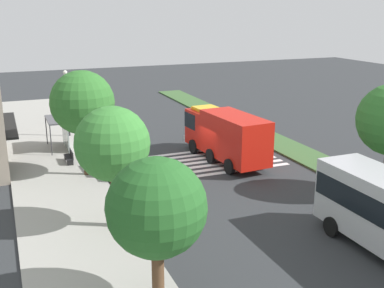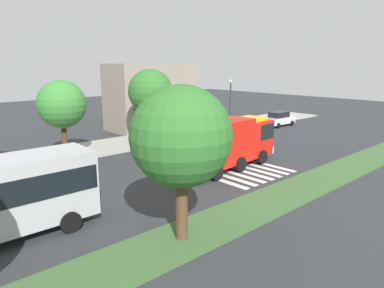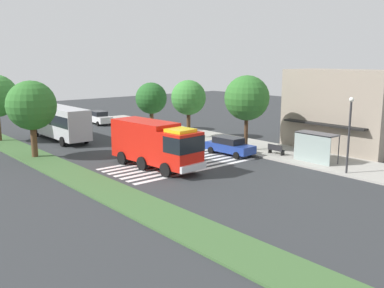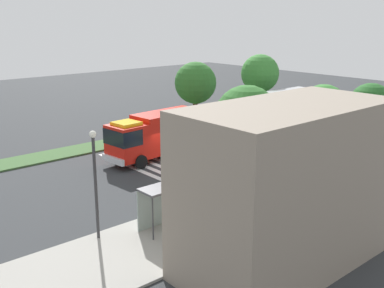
{
  "view_description": "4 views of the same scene",
  "coord_description": "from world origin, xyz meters",
  "views": [
    {
      "loc": [
        -30.92,
        12.84,
        11.1
      ],
      "look_at": [
        0.0,
        0.3,
        1.5
      ],
      "focal_mm": 44.52,
      "sensor_mm": 36.0,
      "label": 1
    },
    {
      "loc": [
        -19.24,
        -19.37,
        7.65
      ],
      "look_at": [
        -1.35,
        0.48,
        1.55
      ],
      "focal_mm": 32.85,
      "sensor_mm": 36.0,
      "label": 2
    },
    {
      "loc": [
        27.75,
        -22.04,
        8.71
      ],
      "look_at": [
        -0.66,
        1.95,
        1.36
      ],
      "focal_mm": 40.45,
      "sensor_mm": 36.0,
      "label": 3
    },
    {
      "loc": [
        22.11,
        27.88,
        11.44
      ],
      "look_at": [
        -1.63,
        0.63,
        1.55
      ],
      "focal_mm": 44.09,
      "sensor_mm": 36.0,
      "label": 4
    }
  ],
  "objects": [
    {
      "name": "ground_plane",
      "position": [
        0.0,
        0.0,
        0.0
      ],
      "size": [
        120.0,
        120.0,
        0.0
      ],
      "primitive_type": "plane",
      "color": "#2D3033"
    },
    {
      "name": "sidewalk",
      "position": [
        0.0,
        9.92,
        0.07
      ],
      "size": [
        60.0,
        5.88,
        0.14
      ],
      "primitive_type": "cube",
      "color": "#9E9B93",
      "rests_on": "ground_plane"
    },
    {
      "name": "median_strip",
      "position": [
        0.0,
        -8.48,
        0.07
      ],
      "size": [
        60.0,
        3.0,
        0.14
      ],
      "primitive_type": "cube",
      "color": "#3D6033",
      "rests_on": "ground_plane"
    },
    {
      "name": "crosswalk",
      "position": [
        -0.0,
        0.0,
        0.01
      ],
      "size": [
        5.85,
        12.57,
        0.01
      ],
      "color": "silver",
      "rests_on": "ground_plane"
    },
    {
      "name": "fire_truck",
      "position": [
        -0.06,
        -2.26,
        2.07
      ],
      "size": [
        8.97,
        3.37,
        3.72
      ],
      "rotation": [
        0.0,
        0.0,
        0.08
      ],
      "color": "red",
      "rests_on": "ground_plane"
    },
    {
      "name": "parked_car_mid",
      "position": [
        0.19,
        5.78,
        0.85
      ],
      "size": [
        4.84,
        2.25,
        1.63
      ],
      "rotation": [
        0.0,
        0.0,
        0.06
      ],
      "color": "navy",
      "rests_on": "ground_plane"
    },
    {
      "name": "transit_bus",
      "position": [
        -16.96,
        -3.14,
        2.15
      ],
      "size": [
        10.32,
        2.85,
        3.64
      ],
      "rotation": [
        0.0,
        0.0,
        3.14
      ],
      "color": "#B2B2B7",
      "rests_on": "ground_plane"
    },
    {
      "name": "bus_stop_shelter",
      "position": [
        7.24,
        8.71,
        1.89
      ],
      "size": [
        3.5,
        1.4,
        2.46
      ],
      "color": "#4C4C51",
      "rests_on": "sidewalk"
    },
    {
      "name": "bench_near_shelter",
      "position": [
        3.24,
        8.67,
        0.59
      ],
      "size": [
        1.6,
        0.5,
        0.9
      ],
      "color": "black",
      "rests_on": "sidewalk"
    },
    {
      "name": "street_lamp",
      "position": [
        10.96,
        7.58,
        3.58
      ],
      "size": [
        0.36,
        0.36,
        5.79
      ],
      "color": "#2D2D30",
      "rests_on": "sidewalk"
    },
    {
      "name": "storefront_building",
      "position": [
        5.56,
        15.46,
        3.85
      ],
      "size": [
        10.41,
        6.0,
        7.7
      ],
      "color": "gray",
      "rests_on": "ground_plane"
    },
    {
      "name": "sidewalk_tree_far_west",
      "position": [
        -15.46,
        7.98,
        3.99
      ],
      "size": [
        3.8,
        3.8,
        5.78
      ],
      "color": "#513823",
      "rests_on": "sidewalk"
    },
    {
      "name": "sidewalk_tree_west",
      "position": [
        -8.39,
        7.98,
        4.55
      ],
      "size": [
        3.79,
        3.79,
        6.33
      ],
      "color": "#47301E",
      "rests_on": "sidewalk"
    },
    {
      "name": "sidewalk_tree_center",
      "position": [
        0.16,
        7.98,
        5.09
      ],
      "size": [
        4.22,
        4.22,
        7.08
      ],
      "color": "#47301E",
      "rests_on": "sidewalk"
    },
    {
      "name": "median_tree_far_west",
      "position": [
        -20.1,
        -8.48,
        4.88
      ],
      "size": [
        4.44,
        4.44,
        6.98
      ],
      "color": "#513823",
      "rests_on": "median_strip"
    },
    {
      "name": "median_tree_west",
      "position": [
        -10.04,
        -8.48,
        4.69
      ],
      "size": [
        4.32,
        4.32,
        6.74
      ],
      "color": "#513823",
      "rests_on": "median_strip"
    },
    {
      "name": "fire_hydrant",
      "position": [
        -8.47,
        7.48,
        0.49
      ],
      "size": [
        0.28,
        0.28,
        0.7
      ],
      "primitive_type": "cylinder",
      "color": "gold",
      "rests_on": "sidewalk"
    }
  ]
}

